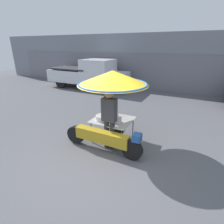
{
  "coord_description": "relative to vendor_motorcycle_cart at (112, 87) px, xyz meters",
  "views": [
    {
      "loc": [
        2.1,
        -3.18,
        2.73
      ],
      "look_at": [
        -0.03,
        1.0,
        0.93
      ],
      "focal_mm": 28.0,
      "sensor_mm": 36.0,
      "label": 1
    }
  ],
  "objects": [
    {
      "name": "vendor_motorcycle_cart",
      "position": [
        0.0,
        0.0,
        0.0
      ],
      "size": [
        2.3,
        1.95,
        2.1
      ],
      "color": "black",
      "rests_on": "ground"
    },
    {
      "name": "pickup_truck",
      "position": [
        -4.5,
        5.51,
        -0.73
      ],
      "size": [
        5.44,
        1.82,
        1.9
      ],
      "color": "black",
      "rests_on": "ground"
    },
    {
      "name": "vendor_person",
      "position": [
        0.13,
        -0.39,
        -0.71
      ],
      "size": [
        0.38,
        0.23,
        1.69
      ],
      "color": "#2D2D33",
      "rests_on": "ground"
    },
    {
      "name": "ground_plane",
      "position": [
        0.03,
        -0.99,
        -1.66
      ],
      "size": [
        36.0,
        36.0,
        0.0
      ],
      "primitive_type": "plane",
      "color": "#56565B"
    },
    {
      "name": "shopfront_building",
      "position": [
        0.03,
        7.93,
        0.05
      ],
      "size": [
        28.0,
        2.06,
        3.44
      ],
      "color": "gray",
      "rests_on": "ground"
    }
  ]
}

